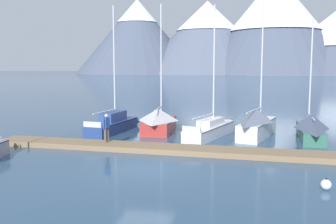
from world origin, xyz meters
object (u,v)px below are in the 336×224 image
(sailboat_outer_slip, at_px, (310,126))
(mooring_buoy_channel_marker, at_px, (326,185))
(sailboat_second_berth, at_px, (116,123))
(person_on_dock, at_px, (106,126))
(sailboat_mid_dock_starboard, at_px, (213,128))
(sailboat_far_berth, at_px, (258,122))
(sailboat_mid_dock_port, at_px, (160,120))

(sailboat_outer_slip, bearing_deg, mooring_buoy_channel_marker, -96.73)
(sailboat_second_berth, xyz_separation_m, mooring_buoy_channel_marker, (12.29, -11.57, -0.37))
(person_on_dock, bearing_deg, mooring_buoy_channel_marker, -28.67)
(sailboat_mid_dock_starboard, relative_size, sailboat_far_berth, 0.94)
(sailboat_second_berth, distance_m, sailboat_outer_slip, 13.62)
(sailboat_mid_dock_starboard, bearing_deg, person_on_dock, -140.33)
(sailboat_outer_slip, bearing_deg, sailboat_second_berth, 178.34)
(sailboat_far_berth, relative_size, sailboat_outer_slip, 1.18)
(sailboat_mid_dock_starboard, height_order, sailboat_outer_slip, sailboat_mid_dock_starboard)
(sailboat_mid_dock_port, xyz_separation_m, sailboat_outer_slip, (10.41, -0.90, -0.01))
(sailboat_outer_slip, distance_m, mooring_buoy_channel_marker, 11.27)
(sailboat_far_berth, height_order, sailboat_outer_slip, sailboat_far_berth)
(sailboat_mid_dock_port, distance_m, person_on_dock, 6.35)
(sailboat_second_berth, relative_size, sailboat_mid_dock_starboard, 1.02)
(sailboat_outer_slip, height_order, person_on_dock, sailboat_outer_slip)
(sailboat_mid_dock_port, height_order, sailboat_outer_slip, sailboat_mid_dock_port)
(sailboat_mid_dock_port, distance_m, sailboat_mid_dock_starboard, 4.15)
(sailboat_second_berth, xyz_separation_m, sailboat_outer_slip, (13.61, -0.39, 0.24))
(sailboat_mid_dock_starboard, bearing_deg, sailboat_outer_slip, 1.56)
(sailboat_mid_dock_starboard, distance_m, mooring_buoy_channel_marker, 12.13)
(sailboat_second_berth, relative_size, person_on_dock, 5.36)
(sailboat_mid_dock_port, bearing_deg, person_on_dock, -108.12)
(sailboat_mid_dock_port, relative_size, sailboat_mid_dock_starboard, 1.05)
(sailboat_second_berth, xyz_separation_m, sailboat_mid_dock_port, (3.19, 0.50, 0.25))
(mooring_buoy_channel_marker, bearing_deg, sailboat_second_berth, 136.72)
(sailboat_outer_slip, height_order, mooring_buoy_channel_marker, sailboat_outer_slip)
(mooring_buoy_channel_marker, bearing_deg, person_on_dock, 151.33)
(person_on_dock, xyz_separation_m, mooring_buoy_channel_marker, (11.07, -6.05, -1.05))
(person_on_dock, bearing_deg, sailboat_second_berth, 102.48)
(sailboat_second_berth, bearing_deg, sailboat_far_berth, -1.21)
(sailboat_mid_dock_starboard, distance_m, sailboat_far_berth, 3.10)
(sailboat_second_berth, height_order, sailboat_mid_dock_port, sailboat_mid_dock_port)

